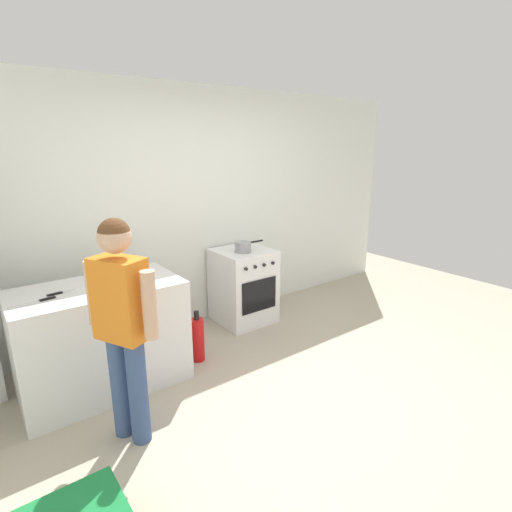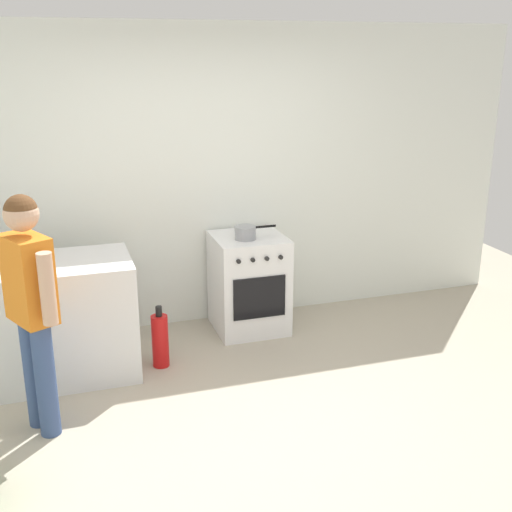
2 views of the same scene
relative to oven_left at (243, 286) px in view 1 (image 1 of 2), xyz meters
The scene contains 9 objects.
ground_plane 1.67m from the oven_left, 102.51° to the right, with size 8.00×8.00×0.00m, color #ADA38E.
back_wall 1.01m from the oven_left, 133.25° to the left, with size 6.00×0.10×2.60m, color silver.
counter_unit 1.74m from the oven_left, 167.47° to the right, with size 1.30×0.70×0.90m, color silver.
oven_left is the anchor object (origin of this frame).
pot 0.49m from the oven_left, 122.70° to the right, with size 0.36×0.18×0.11m.
knife_paring 2.06m from the oven_left, 169.14° to the right, with size 0.21×0.05×0.01m.
knife_chef 2.25m from the oven_left, 167.76° to the right, with size 0.31×0.07×0.01m.
person 2.13m from the oven_left, 147.30° to the right, with size 0.33×0.52×1.57m.
fire_extinguisher 1.01m from the oven_left, 151.22° to the right, with size 0.13×0.13×0.50m.
Camera 1 is at (-2.13, -1.97, 1.99)m, focal length 28.00 mm.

